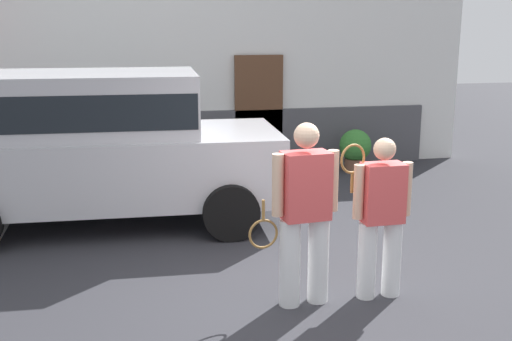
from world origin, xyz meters
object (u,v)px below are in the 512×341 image
tennis_player_woman (381,215)px  tennis_player_man (305,213)px  parked_suv (98,141)px  potted_plant_by_porch (355,148)px

tennis_player_woman → tennis_player_man: bearing=-1.0°
parked_suv → potted_plant_by_porch: 5.04m
tennis_player_man → tennis_player_woman: (0.78, 0.00, -0.08)m
tennis_player_man → tennis_player_woman: bearing=174.3°
parked_suv → tennis_player_man: bearing=-53.8°
tennis_player_man → tennis_player_woman: 0.78m
parked_suv → tennis_player_woman: bearing=-44.6°
parked_suv → tennis_player_man: 3.60m
parked_suv → potted_plant_by_porch: (4.47, 2.21, -0.72)m
parked_suv → tennis_player_woman: (2.78, -2.98, -0.30)m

